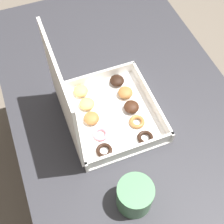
% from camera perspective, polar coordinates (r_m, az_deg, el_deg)
% --- Properties ---
extents(ground_plane, '(8.00, 8.00, 0.00)m').
position_cam_1_polar(ground_plane, '(1.65, 1.85, -13.55)').
color(ground_plane, '#6B6054').
extents(dining_table, '(1.28, 0.73, 0.72)m').
position_cam_1_polar(dining_table, '(1.09, 2.74, -2.73)').
color(dining_table, '#2D2D33').
rests_on(dining_table, ground_plane).
extents(donut_box, '(0.30, 0.28, 0.32)m').
position_cam_1_polar(donut_box, '(0.93, -2.74, 1.08)').
color(donut_box, white).
rests_on(donut_box, dining_table).
extents(coffee_mug, '(0.10, 0.10, 0.09)m').
position_cam_1_polar(coffee_mug, '(0.83, 4.19, -15.02)').
color(coffee_mug, '#4C8456').
rests_on(coffee_mug, dining_table).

